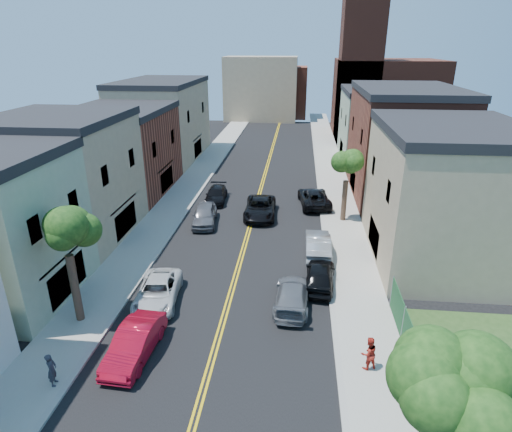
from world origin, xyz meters
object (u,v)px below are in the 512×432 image
(grey_car_right, at_px, (292,295))
(pedestrian_left, at_px, (52,370))
(black_car_right, at_px, (320,275))
(silver_car_right, at_px, (318,244))
(black_car_left, at_px, (216,195))
(pedestrian_right, at_px, (369,353))
(black_suv_lane, at_px, (260,208))
(white_pickup, at_px, (158,292))
(dark_car_right_far, at_px, (314,198))
(red_sedan, at_px, (135,343))
(grey_car_left, at_px, (204,215))

(grey_car_right, xyz_separation_m, pedestrian_left, (-10.50, -7.49, 0.25))
(black_car_right, bearing_deg, silver_car_right, -84.73)
(black_car_left, distance_m, pedestrian_right, 24.90)
(black_car_right, height_order, black_suv_lane, black_suv_lane)
(white_pickup, height_order, pedestrian_left, pedestrian_left)
(white_pickup, height_order, dark_car_right_far, dark_car_right_far)
(red_sedan, relative_size, black_car_right, 1.04)
(silver_car_right, bearing_deg, black_suv_lane, -55.44)
(black_car_right, distance_m, pedestrian_right, 7.67)
(black_car_left, xyz_separation_m, pedestrian_right, (11.45, -22.11, 0.32))
(black_car_left, distance_m, pedestrian_left, 24.73)
(pedestrian_left, relative_size, pedestrian_right, 0.96)
(red_sedan, height_order, dark_car_right_far, dark_car_right_far)
(black_car_left, distance_m, black_car_right, 17.50)
(white_pickup, xyz_separation_m, black_car_right, (9.67, 2.85, 0.07))
(black_car_left, relative_size, silver_car_right, 0.94)
(black_suv_lane, relative_size, pedestrian_left, 3.53)
(black_car_left, distance_m, dark_car_right_far, 9.49)
(dark_car_right_far, relative_size, pedestrian_right, 3.38)
(grey_car_left, xyz_separation_m, dark_car_right_far, (9.43, 5.39, -0.02))
(black_car_left, bearing_deg, white_pickup, -93.98)
(black_car_left, height_order, grey_car_right, grey_car_right)
(grey_car_left, xyz_separation_m, black_car_right, (9.43, -9.16, -0.05))
(grey_car_right, distance_m, silver_car_right, 6.95)
(black_suv_lane, bearing_deg, grey_car_left, -155.89)
(pedestrian_right, bearing_deg, black_car_left, -85.42)
(white_pickup, height_order, grey_car_left, grey_car_left)
(black_suv_lane, bearing_deg, red_sedan, -104.62)
(pedestrian_left, bearing_deg, pedestrian_right, -94.22)
(grey_car_left, distance_m, silver_car_right, 10.59)
(black_car_right, bearing_deg, dark_car_right_far, -84.73)
(grey_car_left, relative_size, pedestrian_right, 2.84)
(red_sedan, xyz_separation_m, grey_car_right, (7.60, 5.15, -0.07))
(grey_car_left, bearing_deg, white_pickup, -98.12)
(grey_car_left, relative_size, grey_car_right, 0.98)
(white_pickup, xyz_separation_m, pedestrian_right, (11.62, -4.56, 0.29))
(white_pickup, relative_size, black_car_left, 1.09)
(red_sedan, distance_m, silver_car_right, 15.09)
(black_car_left, bearing_deg, black_suv_lane, -39.38)
(black_car_right, relative_size, pedestrian_right, 2.68)
(grey_car_right, distance_m, black_car_right, 2.93)
(pedestrian_right, bearing_deg, white_pickup, -44.21)
(black_car_left, height_order, dark_car_right_far, dark_car_right_far)
(silver_car_right, bearing_deg, pedestrian_right, 99.20)
(black_car_left, height_order, black_car_right, black_car_right)
(black_car_right, height_order, pedestrian_right, pedestrian_right)
(white_pickup, xyz_separation_m, silver_car_right, (9.67, 7.20, 0.11))
(dark_car_right_far, distance_m, black_suv_lane, 5.83)
(black_car_left, bearing_deg, pedestrian_left, -99.69)
(pedestrian_left, height_order, pedestrian_right, pedestrian_right)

